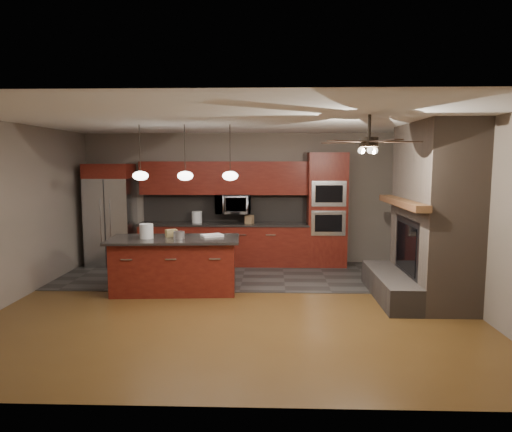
{
  "coord_description": "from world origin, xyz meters",
  "views": [
    {
      "loc": [
        0.52,
        -6.85,
        2.19
      ],
      "look_at": [
        0.28,
        0.6,
        1.3
      ],
      "focal_mm": 32.0,
      "sensor_mm": 36.0,
      "label": 1
    }
  ],
  "objects_px": {
    "microwave": "(233,204)",
    "refrigerator": "(111,215)",
    "kitchen_island": "(175,265)",
    "oven_tower": "(327,210)",
    "counter_box": "(249,219)",
    "paint_can": "(179,235)",
    "counter_bucket": "(197,217)",
    "cardboard_box": "(171,233)",
    "white_bucket": "(146,231)",
    "paint_tray": "(212,235)"
  },
  "relations": [
    {
      "from": "microwave",
      "to": "refrigerator",
      "type": "relative_size",
      "value": 0.34
    },
    {
      "from": "kitchen_island",
      "to": "refrigerator",
      "type": "bearing_deg",
      "value": 128.05
    },
    {
      "from": "oven_tower",
      "to": "microwave",
      "type": "xyz_separation_m",
      "value": [
        -1.98,
        0.06,
        0.11
      ]
    },
    {
      "from": "kitchen_island",
      "to": "counter_box",
      "type": "height_order",
      "value": "counter_box"
    },
    {
      "from": "refrigerator",
      "to": "counter_box",
      "type": "bearing_deg",
      "value": 0.61
    },
    {
      "from": "paint_can",
      "to": "counter_bucket",
      "type": "xyz_separation_m",
      "value": [
        -0.04,
        2.11,
        0.04
      ]
    },
    {
      "from": "kitchen_island",
      "to": "cardboard_box",
      "type": "distance_m",
      "value": 0.54
    },
    {
      "from": "kitchen_island",
      "to": "paint_can",
      "type": "bearing_deg",
      "value": -33.36
    },
    {
      "from": "oven_tower",
      "to": "white_bucket",
      "type": "relative_size",
      "value": 9.78
    },
    {
      "from": "paint_can",
      "to": "paint_tray",
      "type": "height_order",
      "value": "paint_can"
    },
    {
      "from": "microwave",
      "to": "counter_bucket",
      "type": "height_order",
      "value": "microwave"
    },
    {
      "from": "kitchen_island",
      "to": "cardboard_box",
      "type": "bearing_deg",
      "value": 114.22
    },
    {
      "from": "refrigerator",
      "to": "white_bucket",
      "type": "relative_size",
      "value": 8.83
    },
    {
      "from": "kitchen_island",
      "to": "paint_tray",
      "type": "xyz_separation_m",
      "value": [
        0.61,
        0.2,
        0.47
      ]
    },
    {
      "from": "counter_box",
      "to": "cardboard_box",
      "type": "bearing_deg",
      "value": -99.32
    },
    {
      "from": "white_bucket",
      "to": "cardboard_box",
      "type": "bearing_deg",
      "value": 27.56
    },
    {
      "from": "oven_tower",
      "to": "white_bucket",
      "type": "xyz_separation_m",
      "value": [
        -3.25,
        -2.09,
        -0.15
      ]
    },
    {
      "from": "paint_tray",
      "to": "counter_bucket",
      "type": "xyz_separation_m",
      "value": [
        -0.56,
        1.85,
        0.09
      ]
    },
    {
      "from": "kitchen_island",
      "to": "counter_box",
      "type": "distance_m",
      "value": 2.38
    },
    {
      "from": "cardboard_box",
      "to": "counter_box",
      "type": "xyz_separation_m",
      "value": [
        1.25,
        1.85,
        0.01
      ]
    },
    {
      "from": "kitchen_island",
      "to": "counter_box",
      "type": "xyz_separation_m",
      "value": [
        1.17,
        2.0,
        0.52
      ]
    },
    {
      "from": "white_bucket",
      "to": "counter_box",
      "type": "height_order",
      "value": "white_bucket"
    },
    {
      "from": "microwave",
      "to": "counter_box",
      "type": "xyz_separation_m",
      "value": [
        0.35,
        -0.1,
        -0.31
      ]
    },
    {
      "from": "counter_bucket",
      "to": "paint_can",
      "type": "bearing_deg",
      "value": -88.9
    },
    {
      "from": "refrigerator",
      "to": "counter_bucket",
      "type": "xyz_separation_m",
      "value": [
        1.82,
        0.08,
        -0.05
      ]
    },
    {
      "from": "cardboard_box",
      "to": "counter_bucket",
      "type": "bearing_deg",
      "value": 59.13
    },
    {
      "from": "counter_bucket",
      "to": "counter_box",
      "type": "distance_m",
      "value": 1.12
    },
    {
      "from": "paint_tray",
      "to": "counter_box",
      "type": "distance_m",
      "value": 1.89
    },
    {
      "from": "paint_can",
      "to": "refrigerator",
      "type": "bearing_deg",
      "value": 132.58
    },
    {
      "from": "microwave",
      "to": "counter_bucket",
      "type": "relative_size",
      "value": 2.96
    },
    {
      "from": "kitchen_island",
      "to": "paint_can",
      "type": "distance_m",
      "value": 0.53
    },
    {
      "from": "counter_bucket",
      "to": "oven_tower",
      "type": "bearing_deg",
      "value": -0.15
    },
    {
      "from": "white_bucket",
      "to": "paint_tray",
      "type": "bearing_deg",
      "value": 12.92
    },
    {
      "from": "white_bucket",
      "to": "counter_bucket",
      "type": "relative_size",
      "value": 0.98
    },
    {
      "from": "counter_box",
      "to": "oven_tower",
      "type": "bearing_deg",
      "value": 26.27
    },
    {
      "from": "kitchen_island",
      "to": "counter_box",
      "type": "relative_size",
      "value": 12.58
    },
    {
      "from": "white_bucket",
      "to": "paint_tray",
      "type": "xyz_separation_m",
      "value": [
        1.07,
        0.24,
        -0.1
      ]
    },
    {
      "from": "microwave",
      "to": "kitchen_island",
      "type": "relative_size",
      "value": 0.33
    },
    {
      "from": "paint_can",
      "to": "counter_bucket",
      "type": "height_order",
      "value": "counter_bucket"
    },
    {
      "from": "oven_tower",
      "to": "paint_can",
      "type": "distance_m",
      "value": 3.43
    },
    {
      "from": "paint_tray",
      "to": "cardboard_box",
      "type": "relative_size",
      "value": 1.85
    },
    {
      "from": "refrigerator",
      "to": "paint_tray",
      "type": "distance_m",
      "value": 2.97
    },
    {
      "from": "kitchen_island",
      "to": "counter_box",
      "type": "bearing_deg",
      "value": 55.89
    },
    {
      "from": "oven_tower",
      "to": "cardboard_box",
      "type": "distance_m",
      "value": 3.45
    },
    {
      "from": "microwave",
      "to": "kitchen_island",
      "type": "xyz_separation_m",
      "value": [
        -0.82,
        -2.1,
        -0.83
      ]
    },
    {
      "from": "paint_can",
      "to": "counter_bucket",
      "type": "relative_size",
      "value": 0.74
    },
    {
      "from": "cardboard_box",
      "to": "paint_can",
      "type": "bearing_deg",
      "value": -76.61
    },
    {
      "from": "white_bucket",
      "to": "counter_box",
      "type": "bearing_deg",
      "value": 51.5
    },
    {
      "from": "microwave",
      "to": "paint_tray",
      "type": "distance_m",
      "value": 1.95
    },
    {
      "from": "counter_bucket",
      "to": "white_bucket",
      "type": "bearing_deg",
      "value": -103.64
    }
  ]
}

